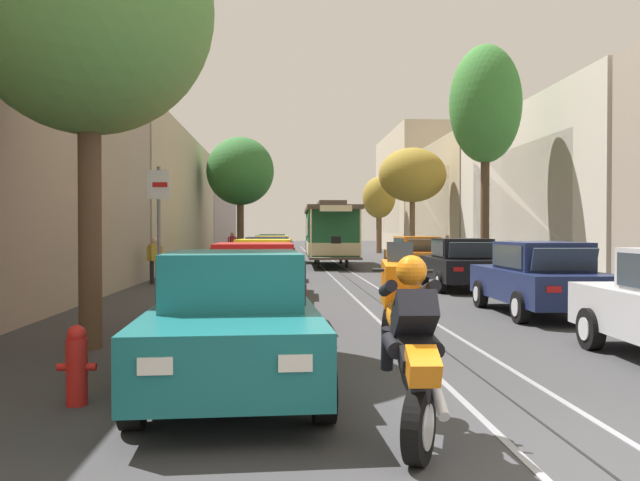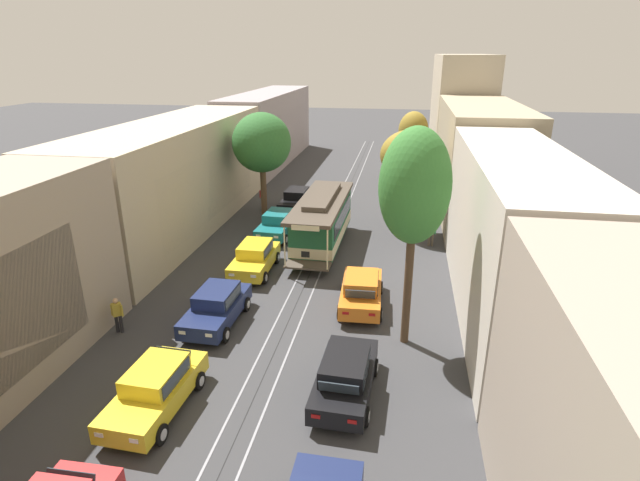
# 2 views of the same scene
# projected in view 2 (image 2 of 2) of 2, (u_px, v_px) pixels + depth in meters

# --- Properties ---
(ground_plane) EXTENTS (163.04, 163.04, 0.00)m
(ground_plane) POSITION_uv_depth(u_px,v_px,m) (314.00, 264.00, 27.78)
(ground_plane) COLOR #38383A
(trolley_track_rails) EXTENTS (1.14, 73.22, 0.01)m
(trolley_track_rails) POSITION_uv_depth(u_px,v_px,m) (327.00, 236.00, 31.95)
(trolley_track_rails) COLOR gray
(trolley_track_rails) RESTS_ON ground
(building_facade_left) EXTENTS (5.32, 64.92, 7.22)m
(building_facade_left) POSITION_uv_depth(u_px,v_px,m) (176.00, 177.00, 32.02)
(building_facade_left) COLOR gray
(building_facade_left) RESTS_ON ground
(building_facade_right) EXTENTS (5.76, 64.92, 10.86)m
(building_facade_right) POSITION_uv_depth(u_px,v_px,m) (489.00, 168.00, 31.38)
(building_facade_right) COLOR gray
(building_facade_right) RESTS_ON ground
(parked_car_yellow_mid_left) EXTENTS (2.14, 4.42, 1.58)m
(parked_car_yellow_mid_left) POSITION_uv_depth(u_px,v_px,m) (155.00, 389.00, 16.22)
(parked_car_yellow_mid_left) COLOR gold
(parked_car_yellow_mid_left) RESTS_ON ground
(parked_car_navy_fourth_left) EXTENTS (2.06, 4.39, 1.58)m
(parked_car_navy_fourth_left) POSITION_uv_depth(u_px,v_px,m) (217.00, 306.00, 21.47)
(parked_car_navy_fourth_left) COLOR #19234C
(parked_car_navy_fourth_left) RESTS_ON ground
(parked_car_yellow_fifth_left) EXTENTS (2.02, 4.37, 1.58)m
(parked_car_yellow_fifth_left) POSITION_uv_depth(u_px,v_px,m) (255.00, 258.00, 26.55)
(parked_car_yellow_fifth_left) COLOR gold
(parked_car_yellow_fifth_left) RESTS_ON ground
(parked_car_teal_sixth_left) EXTENTS (2.13, 4.42, 1.58)m
(parked_car_teal_sixth_left) POSITION_uv_depth(u_px,v_px,m) (278.00, 224.00, 31.75)
(parked_car_teal_sixth_left) COLOR #196B70
(parked_car_teal_sixth_left) RESTS_ON ground
(parked_car_black_far_left) EXTENTS (2.10, 4.40, 1.58)m
(parked_car_black_far_left) POSITION_uv_depth(u_px,v_px,m) (296.00, 200.00, 36.96)
(parked_car_black_far_left) COLOR black
(parked_car_black_far_left) RESTS_ON ground
(parked_car_black_mid_right) EXTENTS (2.12, 4.41, 1.58)m
(parked_car_black_mid_right) POSITION_uv_depth(u_px,v_px,m) (345.00, 376.00, 16.87)
(parked_car_black_mid_right) COLOR black
(parked_car_black_mid_right) RESTS_ON ground
(parked_car_orange_fourth_right) EXTENTS (2.12, 4.41, 1.58)m
(parked_car_orange_fourth_right) POSITION_uv_depth(u_px,v_px,m) (361.00, 291.00, 22.90)
(parked_car_orange_fourth_right) COLOR orange
(parked_car_orange_fourth_right) RESTS_ON ground
(street_tree_kerb_left_second) EXTENTS (3.97, 4.31, 7.35)m
(street_tree_kerb_left_second) POSITION_uv_depth(u_px,v_px,m) (262.00, 143.00, 33.68)
(street_tree_kerb_left_second) COLOR brown
(street_tree_kerb_left_second) RESTS_ON ground
(street_tree_kerb_right_second) EXTENTS (2.65, 2.61, 8.70)m
(street_tree_kerb_right_second) POSITION_uv_depth(u_px,v_px,m) (415.00, 188.00, 18.08)
(street_tree_kerb_right_second) COLOR #4C3826
(street_tree_kerb_right_second) RESTS_ON ground
(street_tree_kerb_right_mid) EXTENTS (3.94, 3.27, 6.64)m
(street_tree_kerb_right_mid) POSITION_uv_depth(u_px,v_px,m) (412.00, 156.00, 31.05)
(street_tree_kerb_right_mid) COLOR brown
(street_tree_kerb_right_mid) RESTS_ON ground
(street_tree_kerb_right_fourth) EXTENTS (2.66, 2.83, 6.16)m
(street_tree_kerb_right_fourth) POSITION_uv_depth(u_px,v_px,m) (413.00, 131.00, 44.66)
(street_tree_kerb_right_fourth) COLOR brown
(street_tree_kerb_right_fourth) RESTS_ON ground
(cable_car_trolley) EXTENTS (2.73, 9.16, 3.28)m
(cable_car_trolley) POSITION_uv_depth(u_px,v_px,m) (322.00, 220.00, 29.74)
(cable_car_trolley) COLOR #1E5B38
(cable_car_trolley) RESTS_ON ground
(pedestrian_on_left_pavement) EXTENTS (0.55, 0.40, 1.59)m
(pedestrian_on_left_pavement) POSITION_uv_depth(u_px,v_px,m) (117.00, 313.00, 20.71)
(pedestrian_on_left_pavement) COLOR black
(pedestrian_on_left_pavement) RESTS_ON ground
(pedestrian_on_right_pavement) EXTENTS (0.55, 0.37, 1.60)m
(pedestrian_on_right_pavement) POSITION_uv_depth(u_px,v_px,m) (431.00, 232.00, 30.03)
(pedestrian_on_right_pavement) COLOR #4C4233
(pedestrian_on_right_pavement) RESTS_ON ground
(pedestrian_crossing_far) EXTENTS (0.55, 0.42, 1.72)m
(pedestrian_crossing_far) POSITION_uv_depth(u_px,v_px,m) (263.00, 196.00, 37.15)
(pedestrian_crossing_far) COLOR slate
(pedestrian_crossing_far) RESTS_ON ground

